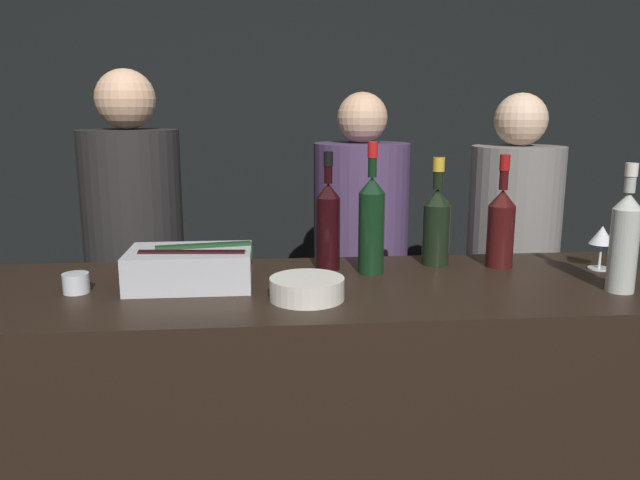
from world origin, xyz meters
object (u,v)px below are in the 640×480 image
at_px(ice_bin_with_bottles, 192,265).
at_px(red_wine_bottle_burgundy, 371,222).
at_px(red_wine_bottle_tall, 501,224).
at_px(person_grey_polo, 511,271).
at_px(person_in_hoodie, 360,265).
at_px(person_blond_tee, 137,278).
at_px(champagne_bottle, 436,222).
at_px(red_wine_bottle_black_foil, 328,223).
at_px(candle_votive, 76,283).
at_px(wine_glass, 602,237).
at_px(bowl_white, 307,288).
at_px(white_wine_bottle, 624,239).

bearing_deg(ice_bin_with_bottles, red_wine_bottle_burgundy, 10.15).
bearing_deg(red_wine_bottle_burgundy, ice_bin_with_bottles, -169.85).
distance_m(red_wine_bottle_tall, red_wine_bottle_burgundy, 0.41).
height_order(ice_bin_with_bottles, red_wine_bottle_burgundy, red_wine_bottle_burgundy).
relative_size(ice_bin_with_bottles, red_wine_bottle_burgundy, 0.87).
distance_m(ice_bin_with_bottles, person_grey_polo, 1.47).
relative_size(person_in_hoodie, person_blond_tee, 0.96).
relative_size(ice_bin_with_bottles, red_wine_bottle_tall, 0.98).
bearing_deg(ice_bin_with_bottles, champagne_bottle, 13.51).
height_order(champagne_bottle, red_wine_bottle_burgundy, red_wine_bottle_burgundy).
bearing_deg(red_wine_bottle_tall, red_wine_bottle_black_foil, 178.17).
relative_size(red_wine_bottle_tall, person_in_hoodie, 0.21).
xyz_separation_m(candle_votive, red_wine_bottle_burgundy, (0.81, 0.13, 0.13)).
bearing_deg(red_wine_bottle_tall, wine_glass, -11.52).
height_order(bowl_white, white_wine_bottle, white_wine_bottle).
xyz_separation_m(red_wine_bottle_black_foil, person_grey_polo, (0.84, 0.63, -0.33)).
relative_size(ice_bin_with_bottles, person_grey_polo, 0.21).
xyz_separation_m(red_wine_bottle_burgundy, person_blond_tee, (-0.79, 0.53, -0.30)).
bearing_deg(person_grey_polo, red_wine_bottle_burgundy, -148.51).
bearing_deg(red_wine_bottle_tall, white_wine_bottle, -52.37).
distance_m(wine_glass, white_wine_bottle, 0.24).
bearing_deg(candle_votive, ice_bin_with_bottles, 7.38).
relative_size(white_wine_bottle, person_blond_tee, 0.20).
height_order(red_wine_bottle_burgundy, person_in_hoodie, person_in_hoodie).
bearing_deg(white_wine_bottle, person_grey_polo, 84.45).
bearing_deg(person_blond_tee, person_grey_polo, 34.58).
distance_m(red_wine_bottle_black_foil, person_grey_polo, 1.10).
xyz_separation_m(candle_votive, person_blond_tee, (0.02, 0.66, -0.17)).
bearing_deg(champagne_bottle, wine_glass, -12.35).
xyz_separation_m(champagne_bottle, white_wine_bottle, (0.41, -0.33, 0.01)).
bearing_deg(red_wine_bottle_tall, person_grey_polo, 64.16).
height_order(red_wine_bottle_burgundy, person_grey_polo, person_grey_polo).
bearing_deg(wine_glass, champagne_bottle, 167.65).
bearing_deg(red_wine_bottle_black_foil, person_blond_tee, 144.47).
xyz_separation_m(bowl_white, red_wine_bottle_black_foil, (0.08, 0.30, 0.11)).
bearing_deg(red_wine_bottle_burgundy, white_wine_bottle, -21.69).
bearing_deg(champagne_bottle, bowl_white, -142.50).
relative_size(candle_votive, person_in_hoodie, 0.04).
xyz_separation_m(person_in_hoodie, person_grey_polo, (0.61, -0.17, 0.00)).
bearing_deg(red_wine_bottle_burgundy, red_wine_bottle_tall, 5.35).
xyz_separation_m(ice_bin_with_bottles, red_wine_bottle_burgundy, (0.51, 0.09, 0.10)).
bearing_deg(champagne_bottle, person_in_hoodie, 98.26).
bearing_deg(white_wine_bottle, person_in_hoodie, 115.25).
xyz_separation_m(red_wine_bottle_tall, person_in_hoodie, (-0.30, 0.82, -0.33)).
xyz_separation_m(red_wine_bottle_tall, person_blond_tee, (-1.19, 0.49, -0.27)).
distance_m(red_wine_bottle_black_foil, person_in_hoodie, 0.90).
relative_size(wine_glass, champagne_bottle, 0.40).
xyz_separation_m(champagne_bottle, red_wine_bottle_burgundy, (-0.22, -0.08, 0.02)).
height_order(bowl_white, red_wine_bottle_black_foil, red_wine_bottle_black_foil).
bearing_deg(champagne_bottle, red_wine_bottle_black_foil, -175.17).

